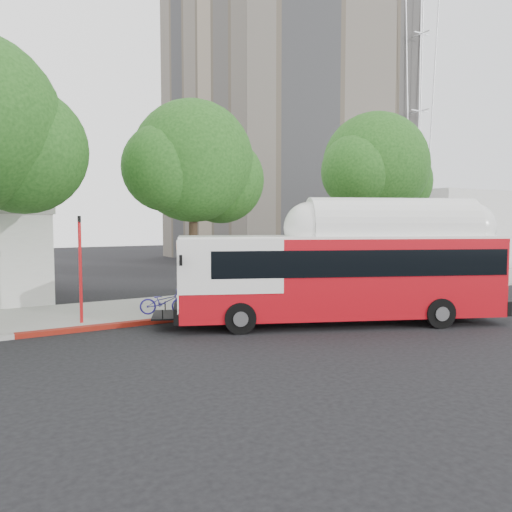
{
  "coord_description": "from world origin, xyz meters",
  "views": [
    {
      "loc": [
        -9.32,
        -13.15,
        3.66
      ],
      "look_at": [
        0.26,
        3.0,
        2.35
      ],
      "focal_mm": 35.0,
      "sensor_mm": 36.0,
      "label": 1
    }
  ],
  "objects": [
    {
      "name": "comms_tower",
      "position": [
        26.0,
        18.0,
        20.0
      ],
      "size": [
        2.8,
        2.8,
        40.0
      ],
      "primitive_type": null,
      "color": "silver",
      "rests_on": "ground"
    },
    {
      "name": "ground",
      "position": [
        0.0,
        0.0,
        0.0
      ],
      "size": [
        120.0,
        120.0,
        0.0
      ],
      "primitive_type": "plane",
      "color": "black",
      "rests_on": "ground"
    },
    {
      "name": "sidewalk",
      "position": [
        0.0,
        6.5,
        0.07
      ],
      "size": [
        60.0,
        5.0,
        0.15
      ],
      "primitive_type": "cube",
      "color": "gray",
      "rests_on": "ground"
    },
    {
      "name": "curb_strip",
      "position": [
        0.0,
        3.9,
        0.07
      ],
      "size": [
        60.0,
        0.3,
        0.15
      ],
      "primitive_type": "cube",
      "color": "gray",
      "rests_on": "ground"
    },
    {
      "name": "apartment_tower",
      "position": [
        18.0,
        28.0,
        17.62
      ],
      "size": [
        18.0,
        18.0,
        37.0
      ],
      "color": "gray",
      "rests_on": "ground"
    },
    {
      "name": "red_curb_segment",
      "position": [
        -3.0,
        3.9,
        0.08
      ],
      "size": [
        10.0,
        0.32,
        0.16
      ],
      "primitive_type": "cube",
      "color": "maroon",
      "rests_on": "ground"
    },
    {
      "name": "street_tree_mid",
      "position": [
        -0.59,
        6.06,
        5.91
      ],
      "size": [
        5.75,
        5.0,
        8.62
      ],
      "color": "#2D2116",
      "rests_on": "ground"
    },
    {
      "name": "street_tree_right",
      "position": [
        9.44,
        5.86,
        6.26
      ],
      "size": [
        6.21,
        5.4,
        9.18
      ],
      "color": "#2D2116",
      "rests_on": "ground"
    },
    {
      "name": "transit_bus",
      "position": [
        2.3,
        0.43,
        1.68
      ],
      "size": [
        12.04,
        6.7,
        3.6
      ],
      "rotation": [
        0.0,
        0.0,
        -0.4
      ],
      "color": "#AF0C14",
      "rests_on": "ground"
    },
    {
      "name": "signal_pole",
      "position": [
        -5.82,
        4.63,
        1.97
      ],
      "size": [
        0.11,
        0.36,
        3.84
      ],
      "color": "red",
      "rests_on": "ground"
    },
    {
      "name": "horizon_block",
      "position": [
        30.0,
        16.0,
        3.0
      ],
      "size": [
        20.0,
        12.0,
        6.0
      ],
      "primitive_type": "cube",
      "color": "silver",
      "rests_on": "ground"
    }
  ]
}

